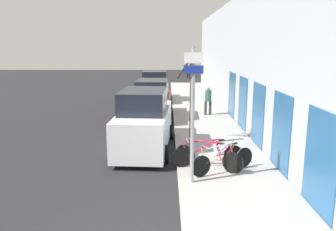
% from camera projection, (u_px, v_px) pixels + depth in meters
% --- Properties ---
extents(ground_plane, '(80.00, 80.00, 0.00)m').
position_uv_depth(ground_plane, '(155.00, 126.00, 16.70)').
color(ground_plane, black).
extents(sidewalk_curb, '(3.20, 32.00, 0.15)m').
position_uv_depth(sidewalk_curb, '(201.00, 113.00, 19.42)').
color(sidewalk_curb, '#9E9B93').
rests_on(sidewalk_curb, ground).
extents(building_facade, '(0.23, 32.00, 6.50)m').
position_uv_depth(building_facade, '(233.00, 60.00, 18.67)').
color(building_facade, '#B2B7C1').
rests_on(building_facade, ground).
extents(signpost, '(0.53, 0.13, 3.83)m').
position_uv_depth(signpost, '(194.00, 112.00, 8.99)').
color(signpost, '#939399').
rests_on(signpost, sidewalk_curb).
extents(bicycle_0, '(2.05, 1.11, 0.91)m').
position_uv_depth(bicycle_0, '(224.00, 160.00, 10.09)').
color(bicycle_0, black).
rests_on(bicycle_0, sidewalk_curb).
extents(bicycle_1, '(2.05, 1.08, 0.94)m').
position_uv_depth(bicycle_1, '(209.00, 157.00, 10.36)').
color(bicycle_1, black).
rests_on(bicycle_1, sidewalk_curb).
extents(bicycle_2, '(2.36, 0.53, 0.90)m').
position_uv_depth(bicycle_2, '(209.00, 154.00, 10.64)').
color(bicycle_2, black).
rests_on(bicycle_2, sidewalk_curb).
extents(parked_car_0, '(2.25, 4.86, 2.38)m').
position_uv_depth(parked_car_0, '(145.00, 123.00, 12.65)').
color(parked_car_0, silver).
rests_on(parked_car_0, ground).
extents(parked_car_1, '(2.17, 4.64, 2.21)m').
position_uv_depth(parked_car_1, '(154.00, 102.00, 17.88)').
color(parked_car_1, maroon).
rests_on(parked_car_1, ground).
extents(parked_car_2, '(2.09, 4.40, 2.25)m').
position_uv_depth(parked_car_2, '(156.00, 88.00, 23.67)').
color(parked_car_2, '#144728').
rests_on(parked_car_2, ground).
extents(pedestrian_near, '(0.42, 0.36, 1.62)m').
position_uv_depth(pedestrian_near, '(209.00, 98.00, 18.47)').
color(pedestrian_near, '#333338').
rests_on(pedestrian_near, sidewalk_curb).
extents(street_tree, '(0.83, 1.11, 3.54)m').
position_uv_depth(street_tree, '(192.00, 103.00, 12.73)').
color(street_tree, '#3D2D23').
rests_on(street_tree, sidewalk_curb).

